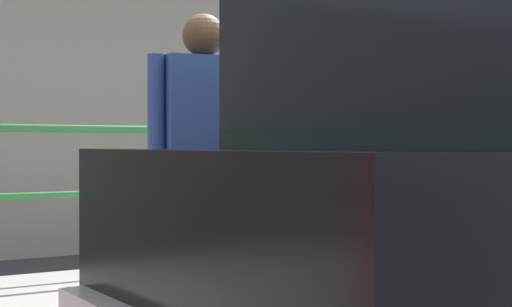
{
  "coord_description": "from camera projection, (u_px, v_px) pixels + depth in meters",
  "views": [
    {
      "loc": [
        -2.89,
        -3.42,
        1.17
      ],
      "look_at": [
        -0.68,
        0.22,
        1.12
      ],
      "focal_mm": 54.32,
      "sensor_mm": 36.0,
      "label": 1
    }
  ],
  "objects": [
    {
      "name": "sidewalk_curb",
      "position": [
        256.0,
        295.0,
        5.58
      ],
      "size": [
        36.0,
        2.67,
        0.15
      ],
      "primitive_type": "cube",
      "color": "#9E9B93",
      "rests_on": "ground"
    },
    {
      "name": "pedestrian_at_meter",
      "position": [
        203.0,
        150.0,
        4.16
      ],
      "size": [
        0.67,
        0.55,
        1.72
      ],
      "rotation": [
        0.0,
        0.0,
        -0.11
      ],
      "color": "brown",
      "rests_on": "sidewalk_curb"
    },
    {
      "name": "background_railing",
      "position": [
        187.0,
        167.0,
        6.54
      ],
      "size": [
        24.06,
        0.06,
        1.17
      ],
      "color": "#2D7A38",
      "rests_on": "sidewalk_curb"
    },
    {
      "name": "parking_meter",
      "position": [
        301.0,
        136.0,
        4.45
      ],
      "size": [
        0.16,
        0.17,
        1.5
      ],
      "rotation": [
        0.0,
        0.0,
        3.23
      ],
      "color": "slate",
      "rests_on": "sidewalk_curb"
    },
    {
      "name": "backdrop_wall",
      "position": [
        94.0,
        114.0,
        8.48
      ],
      "size": [
        32.0,
        0.5,
        2.99
      ],
      "primitive_type": "cube",
      "color": "gray",
      "rests_on": "ground"
    }
  ]
}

